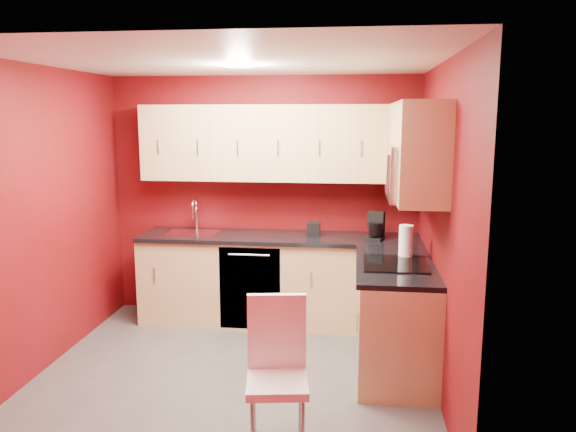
% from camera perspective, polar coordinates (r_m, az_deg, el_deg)
% --- Properties ---
extents(floor, '(3.20, 3.20, 0.00)m').
position_cam_1_polar(floor, '(4.83, -5.33, -15.53)').
color(floor, '#4C4A47').
rests_on(floor, ground).
extents(ceiling, '(3.20, 3.20, 0.00)m').
position_cam_1_polar(ceiling, '(4.38, -5.88, 15.45)').
color(ceiling, white).
rests_on(ceiling, wall_back).
extents(wall_back, '(3.20, 0.00, 3.20)m').
position_cam_1_polar(wall_back, '(5.89, -2.44, 1.91)').
color(wall_back, maroon).
rests_on(wall_back, floor).
extents(wall_front, '(3.20, 0.00, 3.20)m').
position_cam_1_polar(wall_front, '(3.03, -11.74, -6.13)').
color(wall_front, maroon).
rests_on(wall_front, floor).
extents(wall_left, '(0.00, 3.00, 3.00)m').
position_cam_1_polar(wall_left, '(5.03, -23.67, -0.34)').
color(wall_left, maroon).
rests_on(wall_left, floor).
extents(wall_right, '(0.00, 3.00, 3.00)m').
position_cam_1_polar(wall_right, '(4.38, 15.29, -1.28)').
color(wall_right, maroon).
rests_on(wall_right, floor).
extents(base_cabinets_back, '(2.80, 0.60, 0.87)m').
position_cam_1_polar(base_cabinets_back, '(5.75, -0.89, -6.62)').
color(base_cabinets_back, '#D0B877').
rests_on(base_cabinets_back, floor).
extents(base_cabinets_right, '(0.60, 1.30, 0.87)m').
position_cam_1_polar(base_cabinets_right, '(4.81, 10.82, -10.18)').
color(base_cabinets_right, '#D0B877').
rests_on(base_cabinets_right, floor).
extents(countertop_back, '(2.80, 0.63, 0.04)m').
position_cam_1_polar(countertop_back, '(5.62, -0.92, -2.21)').
color(countertop_back, black).
rests_on(countertop_back, base_cabinets_back).
extents(countertop_right, '(0.63, 1.27, 0.04)m').
position_cam_1_polar(countertop_right, '(4.66, 10.83, -4.98)').
color(countertop_right, black).
rests_on(countertop_right, base_cabinets_right).
extents(upper_cabinets_back, '(2.80, 0.35, 0.75)m').
position_cam_1_polar(upper_cabinets_back, '(5.64, -0.75, 7.42)').
color(upper_cabinets_back, tan).
rests_on(upper_cabinets_back, wall_back).
extents(upper_cabinets_right, '(0.35, 1.55, 0.75)m').
position_cam_1_polar(upper_cabinets_right, '(4.72, 12.77, 7.42)').
color(upper_cabinets_right, tan).
rests_on(upper_cabinets_right, wall_right).
extents(microwave, '(0.42, 0.76, 0.42)m').
position_cam_1_polar(microwave, '(4.50, 12.57, 4.40)').
color(microwave, silver).
rests_on(microwave, upper_cabinets_right).
extents(cooktop, '(0.50, 0.55, 0.01)m').
position_cam_1_polar(cooktop, '(4.62, 10.80, -4.79)').
color(cooktop, black).
rests_on(cooktop, countertop_right).
extents(sink, '(0.52, 0.42, 0.35)m').
position_cam_1_polar(sink, '(5.82, -9.72, -1.39)').
color(sink, silver).
rests_on(sink, countertop_back).
extents(dishwasher_front, '(0.60, 0.02, 0.82)m').
position_cam_1_polar(dishwasher_front, '(5.51, -3.90, -7.37)').
color(dishwasher_front, black).
rests_on(dishwasher_front, base_cabinets_back).
extents(downlight, '(0.20, 0.20, 0.01)m').
position_cam_1_polar(downlight, '(4.67, -5.03, 14.94)').
color(downlight, white).
rests_on(downlight, ceiling).
extents(coffee_maker, '(0.21, 0.25, 0.26)m').
position_cam_1_polar(coffee_maker, '(5.48, 8.80, -1.02)').
color(coffee_maker, black).
rests_on(coffee_maker, countertop_back).
extents(napkin_holder, '(0.13, 0.13, 0.14)m').
position_cam_1_polar(napkin_holder, '(5.60, 2.61, -1.34)').
color(napkin_holder, black).
rests_on(napkin_holder, countertop_back).
extents(paper_towel, '(0.19, 0.19, 0.28)m').
position_cam_1_polar(paper_towel, '(4.83, 11.89, -2.54)').
color(paper_towel, white).
rests_on(paper_towel, countertop_right).
extents(dining_chair, '(0.44, 0.45, 0.95)m').
position_cam_1_polar(dining_chair, '(3.69, -1.11, -15.84)').
color(dining_chair, white).
rests_on(dining_chair, floor).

